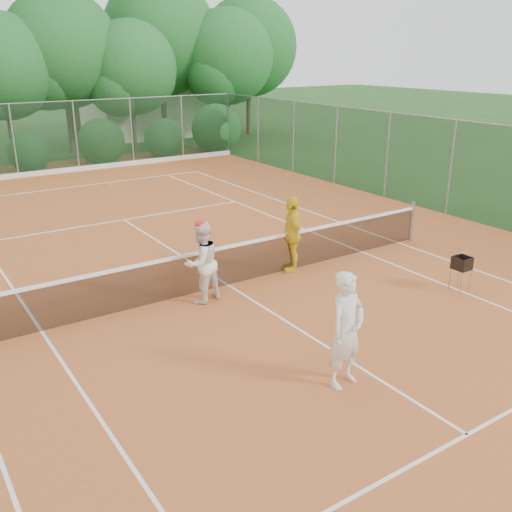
{
  "coord_description": "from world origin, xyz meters",
  "views": [
    {
      "loc": [
        -6.07,
        -10.25,
        5.02
      ],
      "look_at": [
        -0.05,
        -1.2,
        1.1
      ],
      "focal_mm": 40.0,
      "sensor_mm": 36.0,
      "label": 1
    }
  ],
  "objects_px": {
    "player_center_grp": "(202,262)",
    "ball_hopper": "(462,264)",
    "player_yellow": "(292,234)",
    "player_white": "(347,330)"
  },
  "relations": [
    {
      "from": "player_white",
      "to": "player_yellow",
      "type": "distance_m",
      "value": 5.04
    },
    {
      "from": "ball_hopper",
      "to": "player_white",
      "type": "bearing_deg",
      "value": -150.92
    },
    {
      "from": "player_white",
      "to": "ball_hopper",
      "type": "height_order",
      "value": "player_white"
    },
    {
      "from": "player_white",
      "to": "player_yellow",
      "type": "height_order",
      "value": "player_white"
    },
    {
      "from": "player_center_grp",
      "to": "ball_hopper",
      "type": "xyz_separation_m",
      "value": [
        5.04,
        -2.61,
        -0.26
      ]
    },
    {
      "from": "player_center_grp",
      "to": "ball_hopper",
      "type": "distance_m",
      "value": 5.68
    },
    {
      "from": "player_white",
      "to": "ball_hopper",
      "type": "distance_m",
      "value": 4.93
    },
    {
      "from": "player_center_grp",
      "to": "player_yellow",
      "type": "relative_size",
      "value": 0.97
    },
    {
      "from": "player_white",
      "to": "player_yellow",
      "type": "xyz_separation_m",
      "value": [
        2.32,
        4.48,
        -0.04
      ]
    },
    {
      "from": "player_center_grp",
      "to": "player_yellow",
      "type": "distance_m",
      "value": 2.69
    }
  ]
}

